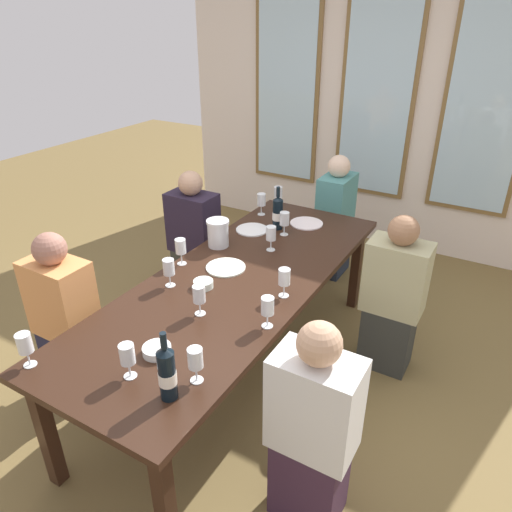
# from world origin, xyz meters

# --- Properties ---
(ground_plane) EXTENTS (12.00, 12.00, 0.00)m
(ground_plane) POSITION_xyz_m (0.00, 0.00, 0.00)
(ground_plane) COLOR brown
(back_wall_with_windows) EXTENTS (4.14, 0.10, 2.90)m
(back_wall_with_windows) POSITION_xyz_m (0.00, 2.52, 1.45)
(back_wall_with_windows) COLOR beige
(back_wall_with_windows) RESTS_ON ground
(dining_table) EXTENTS (0.94, 2.55, 0.74)m
(dining_table) POSITION_xyz_m (0.00, 0.00, 0.67)
(dining_table) COLOR #321D12
(dining_table) RESTS_ON ground
(white_plate_0) EXTENTS (0.25, 0.25, 0.01)m
(white_plate_0) POSITION_xyz_m (0.02, 0.96, 0.74)
(white_plate_0) COLOR white
(white_plate_0) RESTS_ON dining_table
(white_plate_1) EXTENTS (0.25, 0.25, 0.01)m
(white_plate_1) POSITION_xyz_m (-0.13, 0.08, 0.74)
(white_plate_1) COLOR white
(white_plate_1) RESTS_ON dining_table
(white_plate_2) EXTENTS (0.24, 0.24, 0.01)m
(white_plate_2) POSITION_xyz_m (-0.28, 0.66, 0.74)
(white_plate_2) COLOR white
(white_plate_2) RESTS_ON dining_table
(metal_pitcher) EXTENTS (0.16, 0.16, 0.19)m
(metal_pitcher) POSITION_xyz_m (-0.35, 0.32, 0.84)
(metal_pitcher) COLOR silver
(metal_pitcher) RESTS_ON dining_table
(wine_bottle_0) EXTENTS (0.08, 0.08, 0.33)m
(wine_bottle_0) POSITION_xyz_m (-0.13, 0.78, 0.87)
(wine_bottle_0) COLOR black
(wine_bottle_0) RESTS_ON dining_table
(wine_bottle_1) EXTENTS (0.08, 0.08, 0.33)m
(wine_bottle_1) POSITION_xyz_m (0.28, -0.98, 0.87)
(wine_bottle_1) COLOR black
(wine_bottle_1) RESTS_ON dining_table
(tasting_bowl_0) EXTENTS (0.12, 0.12, 0.04)m
(tasting_bowl_0) POSITION_xyz_m (-0.12, -0.18, 0.76)
(tasting_bowl_0) COLOR white
(tasting_bowl_0) RESTS_ON dining_table
(tasting_bowl_1) EXTENTS (0.14, 0.14, 0.04)m
(tasting_bowl_1) POSITION_xyz_m (0.05, -0.79, 0.76)
(tasting_bowl_1) COLOR white
(tasting_bowl_1) RESTS_ON dining_table
(wine_glass_0) EXTENTS (0.07, 0.07, 0.17)m
(wine_glass_0) POSITION_xyz_m (-0.30, -0.27, 0.86)
(wine_glass_0) COLOR white
(wine_glass_0) RESTS_ON dining_table
(wine_glass_1) EXTENTS (0.07, 0.07, 0.17)m
(wine_glass_1) POSITION_xyz_m (-0.33, 1.16, 0.86)
(wine_glass_1) COLOR white
(wine_glass_1) RESTS_ON dining_table
(wine_glass_2) EXTENTS (0.07, 0.07, 0.17)m
(wine_glass_2) POSITION_xyz_m (0.40, -0.33, 0.86)
(wine_glass_2) COLOR white
(wine_glass_2) RESTS_ON dining_table
(wine_glass_3) EXTENTS (0.07, 0.07, 0.17)m
(wine_glass_3) POSITION_xyz_m (-0.01, 0.44, 0.86)
(wine_glass_3) COLOR white
(wine_glass_3) RESTS_ON dining_table
(wine_glass_4) EXTENTS (0.07, 0.07, 0.17)m
(wine_glass_4) POSITION_xyz_m (-0.04, 0.71, 0.86)
(wine_glass_4) COLOR white
(wine_glass_4) RESTS_ON dining_table
(wine_glass_5) EXTENTS (0.07, 0.07, 0.17)m
(wine_glass_5) POSITION_xyz_m (-0.40, -1.15, 0.86)
(wine_glass_5) COLOR white
(wine_glass_5) RESTS_ON dining_table
(wine_glass_6) EXTENTS (0.07, 0.07, 0.17)m
(wine_glass_6) POSITION_xyz_m (0.05, -0.97, 0.86)
(wine_glass_6) COLOR white
(wine_glass_6) RESTS_ON dining_table
(wine_glass_7) EXTENTS (0.07, 0.07, 0.17)m
(wine_glass_7) POSITION_xyz_m (0.03, -0.42, 0.86)
(wine_glass_7) COLOR white
(wine_glass_7) RESTS_ON dining_table
(wine_glass_8) EXTENTS (0.07, 0.07, 0.17)m
(wine_glass_8) POSITION_xyz_m (-0.37, 0.95, 0.86)
(wine_glass_8) COLOR white
(wine_glass_8) RESTS_ON dining_table
(wine_glass_9) EXTENTS (0.07, 0.07, 0.17)m
(wine_glass_9) POSITION_xyz_m (0.33, -0.85, 0.86)
(wine_glass_9) COLOR white
(wine_glass_9) RESTS_ON dining_table
(wine_glass_10) EXTENTS (0.07, 0.07, 0.17)m
(wine_glass_10) POSITION_xyz_m (0.34, -0.03, 0.86)
(wine_glass_10) COLOR white
(wine_glass_10) RESTS_ON dining_table
(wine_glass_11) EXTENTS (0.07, 0.07, 0.17)m
(wine_glass_11) POSITION_xyz_m (-0.41, -0.02, 0.86)
(wine_glass_11) COLOR white
(wine_glass_11) RESTS_ON dining_table
(seated_person_0) EXTENTS (0.38, 0.24, 1.11)m
(seated_person_0) POSITION_xyz_m (-0.82, 0.64, 0.53)
(seated_person_0) COLOR #363831
(seated_person_0) RESTS_ON ground
(seated_person_1) EXTENTS (0.38, 0.24, 1.11)m
(seated_person_1) POSITION_xyz_m (0.82, 0.59, 0.53)
(seated_person_1) COLOR #2E302C
(seated_person_1) RESTS_ON ground
(seated_person_2) EXTENTS (0.38, 0.24, 1.11)m
(seated_person_2) POSITION_xyz_m (-0.82, -0.65, 0.53)
(seated_person_2) COLOR #212139
(seated_person_2) RESTS_ON ground
(seated_person_3) EXTENTS (0.38, 0.24, 1.11)m
(seated_person_3) POSITION_xyz_m (0.82, -0.67, 0.53)
(seated_person_3) COLOR #3A2236
(seated_person_3) RESTS_ON ground
(seated_person_4) EXTENTS (0.24, 0.38, 1.11)m
(seated_person_4) POSITION_xyz_m (0.00, 1.62, 0.53)
(seated_person_4) COLOR #232B3C
(seated_person_4) RESTS_ON ground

